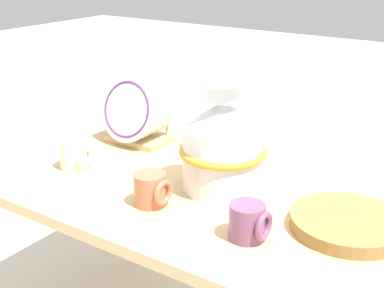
{
  "coord_description": "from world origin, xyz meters",
  "views": [
    {
      "loc": [
        0.89,
        -1.3,
        1.41
      ],
      "look_at": [
        0.0,
        0.0,
        0.81
      ],
      "focal_mm": 50.0,
      "sensor_mm": 36.0,
      "label": 1
    }
  ],
  "objects": [
    {
      "name": "dish_rack_square_plates",
      "position": [
        0.0,
        0.24,
        0.78
      ],
      "size": [
        0.23,
        0.2,
        0.22
      ],
      "color": "tan",
      "rests_on": "display_table"
    },
    {
      "name": "mug_plum_glaze",
      "position": [
        0.34,
        -0.24,
        0.75
      ],
      "size": [
        0.1,
        0.09,
        0.09
      ],
      "color": "#7A4770",
      "rests_on": "display_table"
    },
    {
      "name": "wicker_charger_stack",
      "position": [
        0.53,
        -0.05,
        0.72
      ],
      "size": [
        0.3,
        0.3,
        0.04
      ],
      "color": "olive",
      "rests_on": "display_table"
    },
    {
      "name": "display_table",
      "position": [
        0.0,
        0.0,
        0.63
      ],
      "size": [
        1.46,
        0.9,
        0.7
      ],
      "color": "tan",
      "rests_on": "ground_plane"
    },
    {
      "name": "ceramic_vase",
      "position": [
        0.13,
        -0.02,
        0.85
      ],
      "size": [
        0.26,
        0.26,
        0.35
      ],
      "color": "silver",
      "rests_on": "display_table"
    },
    {
      "name": "mug_terracotta_glaze",
      "position": [
        0.02,
        -0.23,
        0.75
      ],
      "size": [
        0.1,
        0.09,
        0.09
      ],
      "color": "#B76647",
      "rests_on": "display_table"
    },
    {
      "name": "dish_rack_round_plates",
      "position": [
        -0.34,
        0.15,
        0.81
      ],
      "size": [
        0.24,
        0.22,
        0.26
      ],
      "color": "tan",
      "rests_on": "display_table"
    },
    {
      "name": "mug_cream_glaze",
      "position": [
        -0.36,
        -0.17,
        0.75
      ],
      "size": [
        0.1,
        0.09,
        0.09
      ],
      "color": "silver",
      "rests_on": "display_table"
    }
  ]
}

